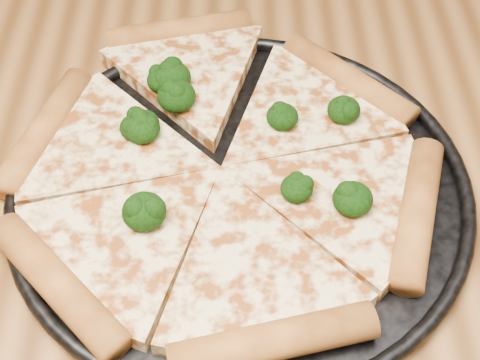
{
  "coord_description": "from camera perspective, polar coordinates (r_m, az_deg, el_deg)",
  "views": [
    {
      "loc": [
        0.1,
        -0.36,
        1.2
      ],
      "look_at": [
        0.1,
        0.01,
        0.77
      ],
      "focal_mm": 51.88,
      "sensor_mm": 36.0,
      "label": 1
    }
  ],
  "objects": [
    {
      "name": "broccoli_florets",
      "position": [
        0.59,
        -2.76,
        4.18
      ],
      "size": [
        0.21,
        0.19,
        0.03
      ],
      "color": "black",
      "rests_on": "pizza"
    },
    {
      "name": "dining_table",
      "position": [
        0.66,
        -9.14,
        -7.05
      ],
      "size": [
        1.2,
        0.9,
        0.75
      ],
      "color": "brown",
      "rests_on": "ground"
    },
    {
      "name": "pizza_pan",
      "position": [
        0.58,
        0.0,
        -0.53
      ],
      "size": [
        0.39,
        0.39,
        0.02
      ],
      "color": "black",
      "rests_on": "dining_table"
    },
    {
      "name": "pizza",
      "position": [
        0.58,
        -1.66,
        1.25
      ],
      "size": [
        0.38,
        0.41,
        0.03
      ],
      "rotation": [
        0.0,
        0.0,
        0.23
      ],
      "color": "beige",
      "rests_on": "pizza_pan"
    }
  ]
}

